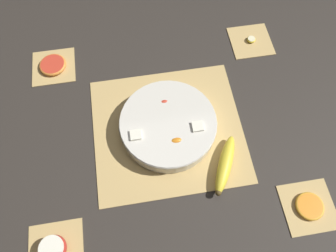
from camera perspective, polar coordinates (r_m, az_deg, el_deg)
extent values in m
plane|color=#2D2823|center=(1.00, 0.00, -0.68)|extent=(6.00, 6.00, 0.00)
cube|color=tan|center=(1.00, 0.00, -0.60)|extent=(0.45, 0.42, 0.01)
cube|color=#3D2D19|center=(1.00, -9.61, -1.96)|extent=(0.01, 0.41, 0.00)
cube|color=#3D2D19|center=(0.99, -6.41, -1.50)|extent=(0.01, 0.41, 0.00)
cube|color=#3D2D19|center=(0.99, -3.20, -1.03)|extent=(0.01, 0.41, 0.00)
cube|color=#3D2D19|center=(0.99, 0.00, -0.56)|extent=(0.01, 0.41, 0.00)
cube|color=#3D2D19|center=(1.00, 3.18, -0.09)|extent=(0.01, 0.41, 0.00)
cube|color=#3D2D19|center=(1.01, 6.31, 0.37)|extent=(0.01, 0.41, 0.00)
cube|color=#3D2D19|center=(1.02, 9.38, 0.82)|extent=(0.01, 0.41, 0.00)
cube|color=tan|center=(0.95, -18.95, -19.70)|extent=(0.14, 0.14, 0.01)
cube|color=#3D2D19|center=(0.96, -21.13, -19.78)|extent=(0.00, 0.14, 0.00)
cube|color=#3D2D19|center=(0.95, -18.99, -19.69)|extent=(0.00, 0.14, 0.00)
cube|color=#3D2D19|center=(0.94, -16.80, -19.57)|extent=(0.00, 0.14, 0.00)
cube|color=tan|center=(1.00, 23.29, -12.80)|extent=(0.14, 0.14, 0.01)
cube|color=#3D2D19|center=(0.98, 21.10, -13.36)|extent=(0.00, 0.14, 0.00)
cube|color=#3D2D19|center=(0.99, 22.59, -12.97)|extent=(0.00, 0.14, 0.00)
cube|color=#3D2D19|center=(1.00, 24.05, -12.58)|extent=(0.00, 0.14, 0.00)
cube|color=#3D2D19|center=(1.01, 25.48, -12.19)|extent=(0.00, 0.14, 0.00)
cube|color=tan|center=(1.18, -19.30, 9.75)|extent=(0.14, 0.14, 0.01)
cube|color=#3D2D19|center=(1.18, -20.43, 9.59)|extent=(0.00, 0.14, 0.00)
cube|color=#3D2D19|center=(1.17, -18.22, 10.02)|extent=(0.00, 0.14, 0.00)
cube|color=tan|center=(1.22, 14.21, 14.19)|extent=(0.14, 0.14, 0.01)
cube|color=#3D2D19|center=(1.21, 12.61, 14.13)|extent=(0.00, 0.14, 0.00)
cube|color=#3D2D19|center=(1.22, 14.23, 14.25)|extent=(0.00, 0.14, 0.00)
cube|color=#3D2D19|center=(1.23, 15.82, 14.35)|extent=(0.00, 0.14, 0.00)
cylinder|color=silver|center=(0.97, 0.00, 0.14)|extent=(0.28, 0.28, 0.05)
torus|color=silver|center=(0.95, 0.00, 0.65)|extent=(0.29, 0.29, 0.01)
cylinder|color=beige|center=(0.99, -0.60, 0.63)|extent=(0.03, 0.03, 0.01)
cylinder|color=beige|center=(0.97, 1.61, -0.46)|extent=(0.03, 0.03, 0.01)
cylinder|color=beige|center=(0.95, -1.68, 0.34)|extent=(0.03, 0.03, 0.01)
cylinder|color=beige|center=(0.98, -5.93, -0.26)|extent=(0.03, 0.03, 0.01)
cylinder|color=beige|center=(0.97, 3.80, 1.00)|extent=(0.03, 0.03, 0.01)
cylinder|color=beige|center=(0.92, -1.81, -3.98)|extent=(0.03, 0.03, 0.01)
cube|color=white|center=(0.95, -0.60, -3.18)|extent=(0.02, 0.02, 0.02)
cube|color=white|center=(0.99, 1.41, 3.06)|extent=(0.03, 0.03, 0.03)
cube|color=white|center=(0.98, -4.12, 1.36)|extent=(0.02, 0.02, 0.02)
cube|color=white|center=(0.94, 3.71, -5.18)|extent=(0.02, 0.02, 0.02)
cube|color=white|center=(1.01, 4.34, 3.40)|extent=(0.03, 0.03, 0.03)
cube|color=white|center=(0.94, -5.60, -1.84)|extent=(0.03, 0.03, 0.03)
cube|color=white|center=(0.95, -2.85, -3.31)|extent=(0.02, 0.02, 0.02)
cube|color=white|center=(0.93, 1.49, -5.89)|extent=(0.03, 0.03, 0.03)
cube|color=white|center=(0.95, 5.12, -0.37)|extent=(0.03, 0.03, 0.03)
cube|color=white|center=(1.01, 0.20, 4.98)|extent=(0.03, 0.03, 0.03)
ellipsoid|color=orange|center=(1.00, -2.69, 2.45)|extent=(0.03, 0.02, 0.01)
ellipsoid|color=red|center=(0.96, 1.62, 1.12)|extent=(0.03, 0.01, 0.01)
ellipsoid|color=red|center=(0.96, -3.48, -0.79)|extent=(0.03, 0.02, 0.01)
ellipsoid|color=orange|center=(0.92, 1.48, -2.60)|extent=(0.03, 0.02, 0.02)
ellipsoid|color=red|center=(0.99, -5.12, 3.98)|extent=(0.03, 0.02, 0.01)
ellipsoid|color=orange|center=(0.98, 2.45, 1.64)|extent=(0.03, 0.02, 0.01)
ellipsoid|color=red|center=(0.98, -0.55, 4.20)|extent=(0.03, 0.01, 0.01)
ellipsoid|color=yellow|center=(0.94, 9.93, -6.57)|extent=(0.11, 0.18, 0.04)
sphere|color=#473819|center=(0.92, 8.77, -11.42)|extent=(0.02, 0.02, 0.02)
ellipsoid|color=#B72D23|center=(0.93, -19.37, -19.53)|extent=(0.07, 0.07, 0.04)
cylinder|color=white|center=(0.91, -19.72, -19.39)|extent=(0.06, 0.06, 0.00)
cylinder|color=orange|center=(0.99, 23.46, -12.69)|extent=(0.07, 0.07, 0.01)
torus|color=#F4A82D|center=(0.99, 23.46, -12.69)|extent=(0.08, 0.08, 0.01)
cylinder|color=beige|center=(1.21, 14.29, 14.42)|extent=(0.03, 0.03, 0.01)
torus|color=yellow|center=(1.21, 14.29, 14.42)|extent=(0.03, 0.03, 0.01)
cylinder|color=red|center=(1.17, -19.44, 10.01)|extent=(0.08, 0.08, 0.01)
torus|color=orange|center=(1.17, -19.44, 10.01)|extent=(0.09, 0.09, 0.01)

